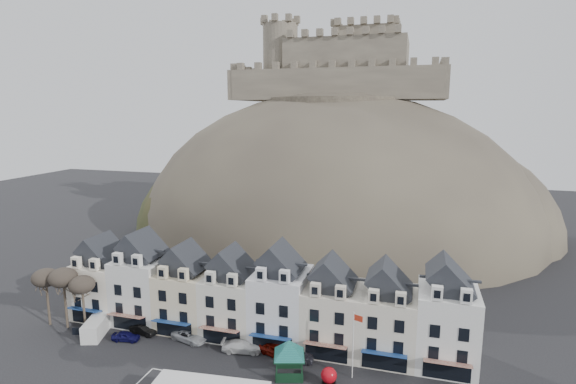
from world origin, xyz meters
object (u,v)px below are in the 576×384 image
(white_van, at_px, (96,328))
(car_maroon, at_px, (275,350))
(flagpole, at_px, (354,341))
(car_charcoal, at_px, (296,356))
(car_navy, at_px, (126,336))
(car_white, at_px, (242,346))
(car_silver, at_px, (189,336))
(car_black, at_px, (143,330))
(bus_shelter, at_px, (289,348))
(red_buoy, at_px, (329,377))

(white_van, xyz_separation_m, car_maroon, (24.55, 1.98, -0.37))
(flagpole, relative_size, car_charcoal, 1.90)
(flagpole, xyz_separation_m, car_navy, (-29.74, -0.00, -3.93))
(white_van, distance_m, car_navy, 4.64)
(car_white, xyz_separation_m, car_charcoal, (7.08, -0.27, -0.03))
(car_silver, bearing_deg, car_charcoal, -79.40)
(car_white, bearing_deg, car_navy, 85.89)
(car_white, xyz_separation_m, car_maroon, (4.34, 0.29, 0.05))
(car_maroon, height_order, car_charcoal, car_maroon)
(white_van, relative_size, car_black, 1.39)
(car_black, relative_size, car_maroon, 0.86)
(white_van, bearing_deg, car_charcoal, -15.24)
(white_van, distance_m, car_silver, 12.85)
(car_black, height_order, car_charcoal, car_charcoal)
(car_black, relative_size, car_white, 0.79)
(white_van, relative_size, car_white, 1.09)
(car_maroon, bearing_deg, car_black, 113.37)
(flagpole, xyz_separation_m, car_silver, (-21.72, 2.32, -3.86))
(bus_shelter, xyz_separation_m, car_black, (-21.52, 3.71, -2.73))
(flagpole, height_order, car_navy, flagpole)
(white_van, relative_size, car_maroon, 1.20)
(white_van, bearing_deg, car_black, 2.12)
(car_black, height_order, car_maroon, car_maroon)
(car_silver, relative_size, car_maroon, 1.08)
(flagpole, xyz_separation_m, car_white, (-14.14, 1.71, -3.82))
(car_white, relative_size, car_maroon, 1.10)
(bus_shelter, relative_size, white_van, 1.21)
(car_white, bearing_deg, red_buoy, -118.72)
(car_navy, xyz_separation_m, car_silver, (8.02, 2.32, 0.08))
(white_van, distance_m, car_maroon, 24.63)
(car_navy, bearing_deg, bus_shelter, -103.24)
(car_navy, relative_size, car_black, 0.92)
(red_buoy, bearing_deg, car_navy, 175.41)
(car_white, bearing_deg, car_charcoal, -102.58)
(car_charcoal, bearing_deg, car_black, 84.80)
(flagpole, bearing_deg, car_charcoal, 168.48)
(flagpole, height_order, white_van, flagpole)
(car_black, height_order, car_silver, car_silver)
(red_buoy, distance_m, car_silver, 19.92)
(car_black, distance_m, car_charcoal, 21.49)
(flagpole, distance_m, car_black, 28.89)
(car_black, bearing_deg, car_maroon, -79.43)
(bus_shelter, xyz_separation_m, car_charcoal, (-0.03, 2.97, -2.69))
(red_buoy, xyz_separation_m, car_silver, (-19.39, 4.53, -0.41))
(car_silver, xyz_separation_m, car_maroon, (11.92, -0.32, 0.08))
(car_navy, height_order, car_silver, car_silver)
(bus_shelter, distance_m, car_silver, 15.42)
(car_black, xyz_separation_m, car_charcoal, (21.48, -0.74, 0.05))
(red_buoy, height_order, car_navy, red_buoy)
(car_navy, bearing_deg, car_white, -93.11)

